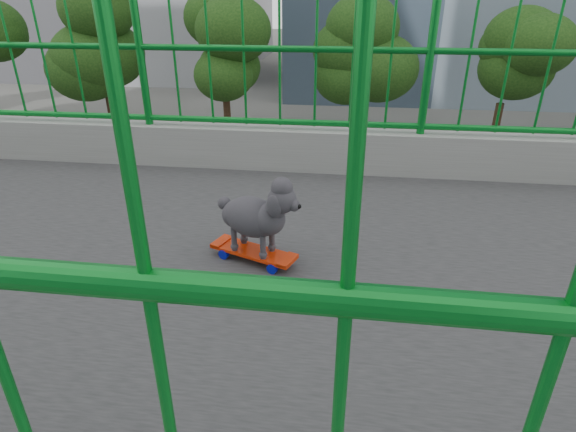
# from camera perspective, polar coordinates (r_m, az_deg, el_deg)

# --- Properties ---
(road) EXTENTS (18.00, 90.00, 0.02)m
(road) POSITION_cam_1_polar(r_m,az_deg,el_deg) (17.31, -5.00, -2.46)
(road) COLOR black
(road) RESTS_ON ground
(street_trees) EXTENTS (5.30, 60.40, 7.26)m
(street_trees) POSITION_cam_1_polar(r_m,az_deg,el_deg) (28.20, 2.70, 18.75)
(street_trees) COLOR black
(street_trees) RESTS_ON ground
(skateboard) EXTENTS (0.27, 0.45, 0.06)m
(skateboard) POSITION_cam_1_polar(r_m,az_deg,el_deg) (2.25, -4.32, -4.58)
(skateboard) COLOR red
(skateboard) RESTS_ON footbridge
(poodle) EXTENTS (0.28, 0.42, 0.37)m
(poodle) POSITION_cam_1_polar(r_m,az_deg,el_deg) (2.14, -3.97, 0.19)
(poodle) COLOR #2B2A2E
(poodle) RESTS_ON skateboard
(car_1) EXTENTS (1.61, 4.61, 1.52)m
(car_1) POSITION_cam_1_polar(r_m,az_deg,el_deg) (13.40, 12.83, -8.56)
(car_1) COLOR silver
(car_1) RESTS_ON ground
(car_2) EXTENTS (2.45, 5.31, 1.48)m
(car_2) POSITION_cam_1_polar(r_m,az_deg,el_deg) (19.11, -25.96, 0.14)
(car_2) COLOR silver
(car_2) RESTS_ON ground
(car_3) EXTENTS (2.03, 4.99, 1.45)m
(car_3) POSITION_cam_1_polar(r_m,az_deg,el_deg) (21.10, -18.98, 3.67)
(car_3) COLOR #98989D
(car_3) RESTS_ON ground
(car_4) EXTENTS (1.89, 4.69, 1.60)m
(car_4) POSITION_cam_1_polar(r_m,az_deg,el_deg) (22.18, 15.79, 5.38)
(car_4) COLOR #98989D
(car_4) RESTS_ON ground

